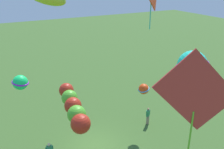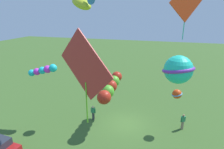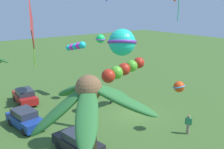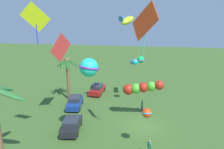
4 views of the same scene
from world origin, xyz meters
TOP-DOWN VIEW (x-y plane):
  - ground_plane at (0.00, 0.00)m, footprint 120.00×120.00m
  - palm_tree_1 at (-9.34, 10.80)m, footprint 4.52×4.55m
  - parked_car_0 at (-2.47, 7.52)m, footprint 4.08×2.18m
  - parked_car_1 at (3.49, 9.08)m, footprint 4.09×2.20m
  - parked_car_2 at (8.94, 7.19)m, footprint 4.02×2.00m
  - spectator_0 at (3.47, 0.12)m, footprint 0.55×0.26m
  - spectator_1 at (-5.48, -0.68)m, footprint 0.48×0.40m
  - kite_ball_0 at (-4.06, 4.99)m, footprint 2.63×2.63m
  - kite_tube_1 at (1.55, 0.27)m, footprint 1.46×4.72m
  - kite_diamond_2 at (0.04, 9.17)m, footprint 2.91×1.27m
  - kite_ball_3 at (4.74, 0.50)m, footprint 1.26×1.26m
  - kite_ball_5 at (-4.62, -0.32)m, footprint 1.10×1.11m
  - kite_tube_7 at (7.85, 1.54)m, footprint 2.76×1.25m

SIDE VIEW (x-z plane):
  - ground_plane at x=0.00m, z-range 0.00..0.00m
  - parked_car_0 at x=-2.47m, z-range 0.00..1.51m
  - parked_car_1 at x=3.49m, z-range 0.00..1.51m
  - parked_car_2 at x=8.94m, z-range 0.00..1.51m
  - spectator_0 at x=3.47m, z-range 0.02..1.61m
  - spectator_1 at x=-5.48m, z-range 0.02..1.61m
  - kite_ball_5 at x=-4.62m, z-range 3.34..4.20m
  - kite_tube_1 at x=1.55m, z-range 2.96..4.95m
  - kite_tube_7 at x=7.85m, z-range 4.94..6.15m
  - palm_tree_1 at x=-9.34m, z-range 1.93..9.50m
  - kite_ball_3 at x=4.74m, z-range 6.16..7.03m
  - kite_ball_0 at x=-4.06m, z-range 6.75..8.45m
  - kite_diamond_2 at x=0.04m, z-range 6.42..10.79m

